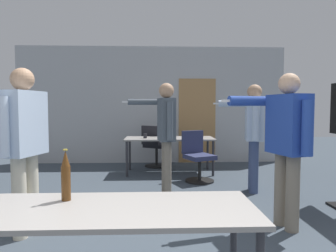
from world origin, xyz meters
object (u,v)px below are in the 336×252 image
at_px(beer_bottle, 66,176).
at_px(office_chair_mid_tucked, 198,158).
at_px(person_center_tall, 253,128).
at_px(person_left_plaid, 23,136).
at_px(person_right_polo, 166,126).
at_px(drink_cup, 145,136).
at_px(person_far_watching, 287,136).
at_px(office_chair_far_left, 155,147).

bearing_deg(beer_bottle, office_chair_mid_tucked, 68.54).
xyz_separation_m(person_center_tall, beer_bottle, (-2.13, -2.70, -0.14)).
distance_m(person_left_plaid, person_right_polo, 2.10).
relative_size(person_right_polo, beer_bottle, 5.04).
xyz_separation_m(person_center_tall, drink_cup, (-1.76, 1.37, -0.25)).
relative_size(person_far_watching, office_chair_mid_tucked, 1.88).
relative_size(person_far_watching, office_chair_far_left, 1.81).
bearing_deg(beer_bottle, person_left_plaid, 123.75).
relative_size(person_right_polo, drink_cup, 18.05).
distance_m(person_far_watching, drink_cup, 3.28).
height_order(person_far_watching, person_center_tall, person_far_watching).
height_order(person_left_plaid, office_chair_far_left, person_left_plaid).
height_order(person_right_polo, beer_bottle, person_right_polo).
bearing_deg(office_chair_mid_tucked, beer_bottle, 45.02).
xyz_separation_m(person_far_watching, person_center_tall, (0.10, 1.46, -0.00)).
relative_size(person_right_polo, office_chair_far_left, 1.81).
xyz_separation_m(office_chair_far_left, beer_bottle, (-0.57, -4.75, 0.44)).
bearing_deg(person_left_plaid, drink_cup, -7.12).
xyz_separation_m(person_center_tall, office_chair_far_left, (-1.57, 2.05, -0.58)).
height_order(person_right_polo, office_chair_mid_tucked, person_right_polo).
xyz_separation_m(person_far_watching, office_chair_mid_tucked, (-0.68, 2.20, -0.60)).
height_order(person_left_plaid, person_right_polo, person_left_plaid).
relative_size(person_left_plaid, person_center_tall, 1.02).
height_order(person_far_watching, drink_cup, person_far_watching).
height_order(office_chair_mid_tucked, office_chair_far_left, office_chair_far_left).
bearing_deg(office_chair_mid_tucked, person_center_tall, 112.90).
bearing_deg(person_center_tall, person_left_plaid, 130.60).
relative_size(person_center_tall, drink_cup, 17.94).
bearing_deg(person_right_polo, office_chair_far_left, -5.88).
height_order(beer_bottle, drink_cup, beer_bottle).
relative_size(beer_bottle, drink_cup, 3.58).
bearing_deg(person_center_tall, office_chair_mid_tucked, 59.58).
relative_size(person_far_watching, beer_bottle, 5.03).
distance_m(person_left_plaid, office_chair_mid_tucked, 3.18).
relative_size(office_chair_far_left, drink_cup, 9.95).
bearing_deg(person_center_tall, person_right_polo, 106.62).
xyz_separation_m(person_far_watching, office_chair_far_left, (-1.46, 3.51, -0.58)).
relative_size(person_far_watching, drink_cup, 18.02).
height_order(person_center_tall, office_chair_far_left, person_center_tall).
distance_m(person_center_tall, beer_bottle, 3.45).
bearing_deg(person_far_watching, person_right_polo, 29.32).
height_order(person_left_plaid, person_far_watching, person_left_plaid).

